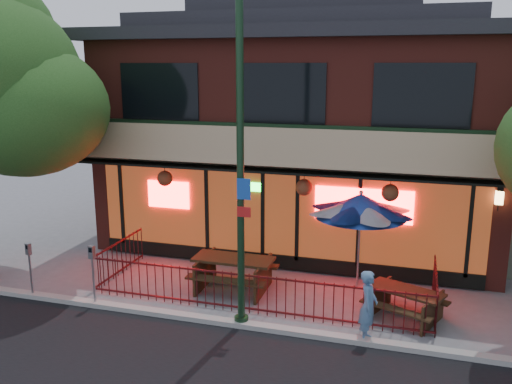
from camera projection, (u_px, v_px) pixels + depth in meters
ground at (247, 317)px, 12.67m from camera, size 80.00×80.00×0.00m
curb at (240, 324)px, 12.18m from camera, size 80.00×0.25×0.12m
restaurant_building at (309, 114)px, 18.36m from camera, size 12.96×9.49×8.05m
patio_fence at (253, 284)px, 12.99m from camera, size 8.44×2.62×1.00m
street_light at (241, 190)px, 11.57m from camera, size 0.43×0.32×7.00m
picnic_table_left at (234, 269)px, 14.07m from camera, size 2.07×1.59×0.88m
picnic_table_right at (405, 299)px, 12.48m from camera, size 2.05×1.84×0.72m
patio_umbrella at (361, 205)px, 13.75m from camera, size 2.33×2.33×2.66m
pedestrian at (368, 306)px, 11.41m from camera, size 0.40×0.59×1.58m
parking_meter_near at (93, 266)px, 13.01m from camera, size 0.14×0.13×1.55m
parking_meter_far at (30, 261)px, 13.52m from camera, size 0.15×0.14×1.43m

